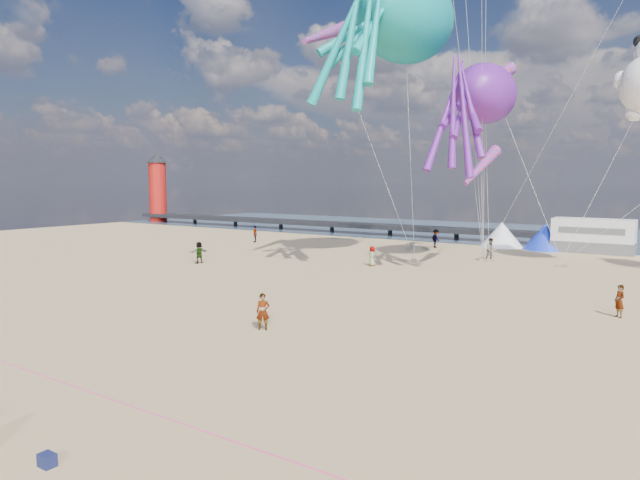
# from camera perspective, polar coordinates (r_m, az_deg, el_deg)

# --- Properties ---
(ground) EXTENTS (120.00, 120.00, 0.00)m
(ground) POSITION_cam_1_polar(r_m,az_deg,el_deg) (21.42, -9.09, -11.38)
(ground) COLOR tan
(ground) RESTS_ON ground
(water) EXTENTS (120.00, 120.00, 0.00)m
(water) POSITION_cam_1_polar(r_m,az_deg,el_deg) (71.53, 22.63, 0.44)
(water) COLOR #364F67
(water) RESTS_ON ground
(pier) EXTENTS (60.00, 3.00, 0.50)m
(pier) POSITION_cam_1_polar(r_m,az_deg,el_deg) (72.53, -1.45, 1.75)
(pier) COLOR black
(pier) RESTS_ON ground
(lighthouse) EXTENTS (2.60, 2.60, 9.00)m
(lighthouse) POSITION_cam_1_polar(r_m,az_deg,el_deg) (91.52, -15.92, 4.60)
(lighthouse) COLOR #A5140F
(lighthouse) RESTS_ON ground
(motorhome_0) EXTENTS (6.60, 2.50, 3.00)m
(motorhome_0) POSITION_cam_1_polar(r_m,az_deg,el_deg) (55.65, 25.64, 0.39)
(motorhome_0) COLOR silver
(motorhome_0) RESTS_ON ground
(tent_white) EXTENTS (4.00, 4.00, 2.40)m
(tent_white) POSITION_cam_1_polar(r_m,az_deg,el_deg) (57.39, 17.71, 0.55)
(tent_white) COLOR white
(tent_white) RESTS_ON ground
(tent_blue) EXTENTS (4.00, 4.00, 2.40)m
(tent_blue) POSITION_cam_1_polar(r_m,az_deg,el_deg) (56.40, 21.61, 0.32)
(tent_blue) COLOR #1933CC
(tent_blue) RESTS_ON ground
(cooler_navy) EXTENTS (0.38, 0.28, 0.30)m
(cooler_navy) POSITION_cam_1_polar(r_m,az_deg,el_deg) (14.93, -25.63, -19.23)
(cooler_navy) COLOR #151A42
(cooler_navy) RESTS_ON ground
(rope_line) EXTENTS (34.00, 0.03, 0.03)m
(rope_line) POSITION_cam_1_polar(r_m,az_deg,el_deg) (18.30, -20.22, -14.68)
(rope_line) COLOR #F2338C
(rope_line) RESTS_ON ground
(standing_person) EXTENTS (0.69, 0.65, 1.58)m
(standing_person) POSITION_cam_1_polar(r_m,az_deg,el_deg) (24.58, -5.73, -7.15)
(standing_person) COLOR tan
(standing_person) RESTS_ON ground
(beachgoer_0) EXTENTS (0.65, 0.57, 1.49)m
(beachgoer_0) POSITION_cam_1_polar(r_m,az_deg,el_deg) (42.57, 5.23, -1.62)
(beachgoer_0) COLOR #7F6659
(beachgoer_0) RESTS_ON ground
(beachgoer_1) EXTENTS (1.06, 1.04, 1.85)m
(beachgoer_1) POSITION_cam_1_polar(r_m,az_deg,el_deg) (46.70, 16.73, -0.95)
(beachgoer_1) COLOR #7F6659
(beachgoer_1) RESTS_ON ground
(beachgoer_2) EXTENTS (1.08, 1.04, 1.75)m
(beachgoer_2) POSITION_cam_1_polar(r_m,az_deg,el_deg) (54.93, 11.50, 0.14)
(beachgoer_2) COLOR #7F6659
(beachgoer_2) RESTS_ON ground
(beachgoer_3) EXTENTS (1.19, 1.24, 1.70)m
(beachgoer_3) POSITION_cam_1_polar(r_m,az_deg,el_deg) (58.99, -6.52, 0.59)
(beachgoer_3) COLOR #7F6659
(beachgoer_3) RESTS_ON ground
(beachgoer_4) EXTENTS (0.63, 1.05, 1.67)m
(beachgoer_4) POSITION_cam_1_polar(r_m,az_deg,el_deg) (44.77, -12.01, -1.23)
(beachgoer_4) COLOR #7F6659
(beachgoer_4) RESTS_ON ground
(beachgoer_5) EXTENTS (1.31, 1.36, 1.55)m
(beachgoer_5) POSITION_cam_1_polar(r_m,az_deg,el_deg) (30.07, 27.77, -5.43)
(beachgoer_5) COLOR #7F6659
(beachgoer_5) RESTS_ON ground
(sandbag_a) EXTENTS (0.50, 0.35, 0.22)m
(sandbag_a) POSITION_cam_1_polar(r_m,az_deg,el_deg) (45.18, 9.44, -2.05)
(sandbag_a) COLOR gray
(sandbag_a) RESTS_ON ground
(sandbag_b) EXTENTS (0.50, 0.35, 0.22)m
(sandbag_b) POSITION_cam_1_polar(r_m,az_deg,el_deg) (46.61, 16.58, -1.97)
(sandbag_b) COLOR gray
(sandbag_b) RESTS_ON ground
(sandbag_c) EXTENTS (0.50, 0.35, 0.22)m
(sandbag_c) POSITION_cam_1_polar(r_m,az_deg,el_deg) (45.00, 22.77, -2.47)
(sandbag_c) COLOR gray
(sandbag_c) RESTS_ON ground
(sandbag_d) EXTENTS (0.50, 0.35, 0.22)m
(sandbag_d) POSITION_cam_1_polar(r_m,az_deg,el_deg) (45.61, 23.15, -2.38)
(sandbag_d) COLOR gray
(sandbag_d) RESTS_ON ground
(sandbag_e) EXTENTS (0.50, 0.35, 0.22)m
(sandbag_e) POSITION_cam_1_polar(r_m,az_deg,el_deg) (47.03, 16.01, -1.88)
(sandbag_e) COLOR gray
(sandbag_e) RESTS_ON ground
(kite_octopus_teal) EXTENTS (9.11, 12.60, 13.23)m
(kite_octopus_teal) POSITION_cam_1_polar(r_m,az_deg,el_deg) (44.88, 8.45, 21.23)
(kite_octopus_teal) COLOR #0E8F8C
(kite_octopus_purple) EXTENTS (7.20, 10.17, 10.69)m
(kite_octopus_purple) POSITION_cam_1_polar(r_m,az_deg,el_deg) (44.18, 16.16, 13.86)
(kite_octopus_purple) COLOR #5F1A87
(windsock_left) EXTENTS (2.13, 8.05, 7.98)m
(windsock_left) POSITION_cam_1_polar(r_m,az_deg,el_deg) (43.37, 0.93, 19.98)
(windsock_left) COLOR red
(windsock_mid) EXTENTS (2.77, 5.36, 5.34)m
(windsock_mid) POSITION_cam_1_polar(r_m,az_deg,el_deg) (46.45, 16.70, 15.08)
(windsock_mid) COLOR red
(windsock_right) EXTENTS (1.57, 5.24, 5.16)m
(windsock_right) POSITION_cam_1_polar(r_m,az_deg,el_deg) (42.26, 15.79, 7.08)
(windsock_right) COLOR red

